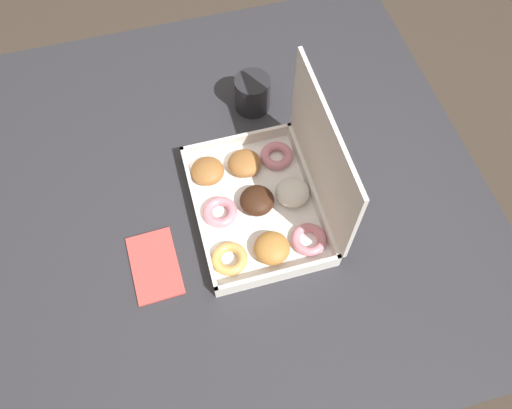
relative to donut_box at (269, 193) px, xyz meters
The scene contains 5 objects.
ground_plane 0.82m from the donut_box, 139.17° to the right, with size 8.00×8.00×0.00m, color #42382D.
dining_table 0.17m from the donut_box, 139.17° to the right, with size 1.07×1.04×0.77m.
donut_box is the anchor object (origin of this frame).
coffee_mug 0.27m from the donut_box, behind, with size 0.08×0.08×0.08m.
paper_napkin 0.27m from the donut_box, 73.60° to the right, with size 0.15×0.10×0.01m.
Camera 1 is at (0.54, -0.11, 1.70)m, focal length 35.00 mm.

